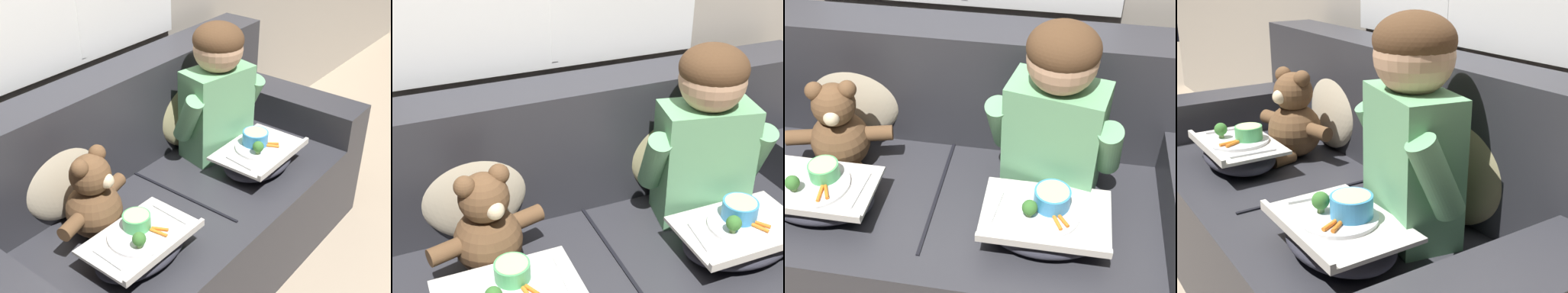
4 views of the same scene
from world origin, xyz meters
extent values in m
plane|color=tan|center=(0.00, 0.00, 0.00)|extent=(14.00, 14.00, 0.00)
cube|color=#2D2D33|center=(0.00, 0.00, 0.23)|extent=(2.00, 0.89, 0.46)
cube|color=#2D2D33|center=(0.00, 0.34, 0.70)|extent=(2.00, 0.22, 0.47)
cube|color=black|center=(0.00, -0.02, 0.47)|extent=(0.01, 0.63, 0.01)
ellipsoid|color=tan|center=(0.39, 0.25, 0.66)|extent=(0.42, 0.20, 0.43)
ellipsoid|color=#C1B293|center=(-0.39, 0.25, 0.66)|extent=(0.39, 0.19, 0.40)
cube|color=#66A370|center=(0.39, 0.06, 0.68)|extent=(0.35, 0.24, 0.43)
sphere|color=tan|center=(0.39, 0.06, 0.99)|extent=(0.22, 0.22, 0.22)
ellipsoid|color=#4C331E|center=(0.39, 0.06, 1.03)|extent=(0.23, 0.23, 0.16)
cylinder|color=#66A370|center=(0.20, 0.08, 0.71)|extent=(0.12, 0.18, 0.24)
cylinder|color=#66A370|center=(0.57, 0.00, 0.71)|extent=(0.12, 0.18, 0.24)
sphere|color=brown|center=(-0.39, 0.06, 0.57)|extent=(0.22, 0.22, 0.22)
sphere|color=brown|center=(-0.39, 0.06, 0.73)|extent=(0.16, 0.16, 0.16)
sphere|color=brown|center=(-0.44, 0.04, 0.79)|extent=(0.07, 0.07, 0.07)
sphere|color=brown|center=(-0.33, 0.07, 0.79)|extent=(0.07, 0.07, 0.07)
sphere|color=beige|center=(-0.37, -0.01, 0.72)|extent=(0.06, 0.06, 0.06)
sphere|color=black|center=(-0.37, -0.02, 0.73)|extent=(0.02, 0.02, 0.02)
cylinder|color=brown|center=(-0.52, 0.02, 0.59)|extent=(0.12, 0.08, 0.06)
cylinder|color=brown|center=(-0.25, 0.09, 0.59)|extent=(0.12, 0.08, 0.06)
cylinder|color=brown|center=(-0.41, -0.06, 0.49)|extent=(0.08, 0.11, 0.06)
cylinder|color=brown|center=(-0.31, -0.03, 0.49)|extent=(0.08, 0.11, 0.06)
ellipsoid|color=#2D2D38|center=(0.39, -0.18, 0.51)|extent=(0.39, 0.27, 0.09)
cube|color=beige|center=(0.39, -0.18, 0.56)|extent=(0.41, 0.28, 0.01)
cube|color=beige|center=(0.39, -0.32, 0.57)|extent=(0.41, 0.02, 0.02)
cylinder|color=silver|center=(0.39, -0.18, 0.57)|extent=(0.22, 0.22, 0.01)
cylinder|color=#3889C1|center=(0.40, -0.15, 0.61)|extent=(0.12, 0.12, 0.06)
cylinder|color=#E5D189|center=(0.40, -0.15, 0.63)|extent=(0.10, 0.10, 0.01)
sphere|color=#38702D|center=(0.34, -0.21, 0.61)|extent=(0.05, 0.05, 0.05)
cylinder|color=#7A9E56|center=(0.34, -0.21, 0.59)|extent=(0.02, 0.02, 0.02)
cylinder|color=orange|center=(0.42, -0.23, 0.58)|extent=(0.04, 0.07, 0.01)
cylinder|color=orange|center=(0.44, -0.22, 0.58)|extent=(0.05, 0.06, 0.01)
cube|color=silver|center=(0.23, -0.18, 0.57)|extent=(0.03, 0.14, 0.01)
ellipsoid|color=#2D2D38|center=(-0.39, -0.18, 0.51)|extent=(0.39, 0.25, 0.09)
cube|color=beige|center=(-0.39, -0.18, 0.56)|extent=(0.41, 0.26, 0.01)
cube|color=beige|center=(-0.39, -0.31, 0.57)|extent=(0.41, 0.02, 0.02)
cylinder|color=silver|center=(-0.39, -0.18, 0.57)|extent=(0.24, 0.24, 0.01)
cylinder|color=#4CAD60|center=(-0.37, -0.14, 0.60)|extent=(0.10, 0.10, 0.05)
cylinder|color=#E5D189|center=(-0.37, -0.14, 0.63)|extent=(0.09, 0.09, 0.01)
sphere|color=#38702D|center=(-0.44, -0.23, 0.61)|extent=(0.05, 0.05, 0.05)
cylinder|color=#7A9E56|center=(-0.44, -0.23, 0.59)|extent=(0.02, 0.02, 0.02)
cylinder|color=orange|center=(-0.35, -0.23, 0.58)|extent=(0.02, 0.07, 0.01)
cylinder|color=orange|center=(-0.33, -0.22, 0.58)|extent=(0.04, 0.06, 0.01)
cube|color=silver|center=(-0.23, -0.18, 0.57)|extent=(0.02, 0.17, 0.01)
camera|label=1|loc=(-1.45, -1.27, 1.83)|focal=50.00mm
camera|label=2|loc=(-0.62, -1.31, 1.65)|focal=50.00mm
camera|label=3|loc=(0.38, -1.40, 1.83)|focal=50.00mm
camera|label=4|loc=(1.54, -0.82, 1.24)|focal=50.00mm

